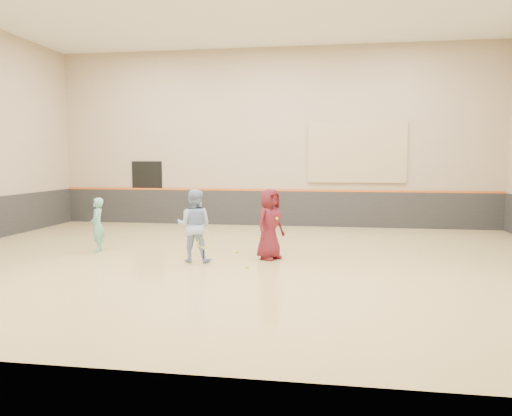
% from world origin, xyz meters
% --- Properties ---
extents(room, '(15.04, 12.04, 6.22)m').
position_xyz_m(room, '(0.00, 0.00, 0.81)').
color(room, tan).
rests_on(room, ground).
extents(wainscot_back, '(14.90, 0.04, 1.20)m').
position_xyz_m(wainscot_back, '(0.00, 5.97, 0.60)').
color(wainscot_back, '#232326').
rests_on(wainscot_back, floor).
extents(accent_stripe, '(14.90, 0.03, 0.06)m').
position_xyz_m(accent_stripe, '(0.00, 5.96, 1.22)').
color(accent_stripe, '#D85914').
rests_on(accent_stripe, wall_back).
extents(acoustic_panel, '(3.20, 0.08, 2.00)m').
position_xyz_m(acoustic_panel, '(2.80, 5.95, 2.50)').
color(acoustic_panel, tan).
rests_on(acoustic_panel, wall_back).
extents(doorway, '(1.10, 0.05, 2.20)m').
position_xyz_m(doorway, '(-4.50, 5.98, 1.10)').
color(doorway, black).
rests_on(doorway, floor).
extents(girl, '(0.44, 0.56, 1.33)m').
position_xyz_m(girl, '(-3.65, 0.46, 0.67)').
color(girl, '#6CBCB2').
rests_on(girl, floor).
extents(instructor, '(0.79, 0.62, 1.61)m').
position_xyz_m(instructor, '(-0.96, -0.32, 0.81)').
color(instructor, '#93B1E4').
rests_on(instructor, floor).
extents(young_man, '(0.86, 0.94, 1.61)m').
position_xyz_m(young_man, '(0.65, 0.23, 0.81)').
color(young_man, maroon).
rests_on(young_man, floor).
extents(held_racket, '(0.30, 0.30, 0.54)m').
position_xyz_m(held_racket, '(-0.69, -0.54, 0.47)').
color(held_racket, '#CDD22E').
rests_on(held_racket, instructor).
extents(spare_racket, '(0.64, 0.64, 0.06)m').
position_xyz_m(spare_racket, '(-0.01, 2.95, 0.03)').
color(spare_racket, '#CBD42E').
rests_on(spare_racket, floor).
extents(ball_under_racket, '(0.07, 0.07, 0.07)m').
position_xyz_m(ball_under_racket, '(0.32, -0.82, 0.03)').
color(ball_under_racket, '#DBEB36').
rests_on(ball_under_racket, floor).
extents(ball_in_hand, '(0.07, 0.07, 0.07)m').
position_xyz_m(ball_in_hand, '(0.84, 0.04, 0.96)').
color(ball_in_hand, '#CBDB33').
rests_on(ball_in_hand, young_man).
extents(ball_beside_spare, '(0.07, 0.07, 0.07)m').
position_xyz_m(ball_beside_spare, '(-0.23, 0.81, 0.03)').
color(ball_beside_spare, yellow).
rests_on(ball_beside_spare, floor).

